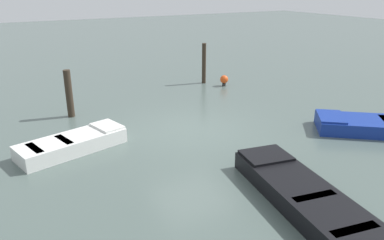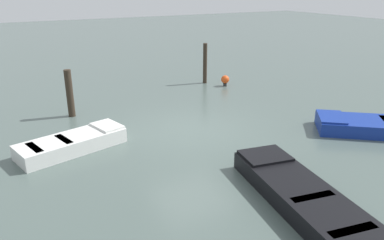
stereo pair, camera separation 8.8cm
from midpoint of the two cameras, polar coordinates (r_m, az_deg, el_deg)
name	(u,v)px [view 2 (the right image)]	position (r m, az deg, el deg)	size (l,w,h in m)	color
ground_plane	(192,131)	(11.61, 0.22, -1.62)	(80.00, 80.00, 0.00)	#4C5B56
rowboat_white	(73,143)	(10.70, -17.48, -3.32)	(3.03, 1.71, 0.46)	silver
rowboat_black	(302,196)	(8.13, 16.68, -10.99)	(1.87, 4.18, 0.46)	black
rowboat_blue	(376,126)	(12.71, 26.35, -0.82)	(3.53, 3.19, 0.46)	navy
mooring_piling_near_right	(70,93)	(13.28, -17.95, 3.87)	(0.23, 0.23, 1.62)	#33281E
mooring_piling_mid_left	(205,63)	(17.04, 2.15, 8.60)	(0.18, 0.18, 1.80)	#33281E
marker_buoy	(225,80)	(16.71, 5.22, 6.13)	(0.36, 0.36, 0.48)	#262626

